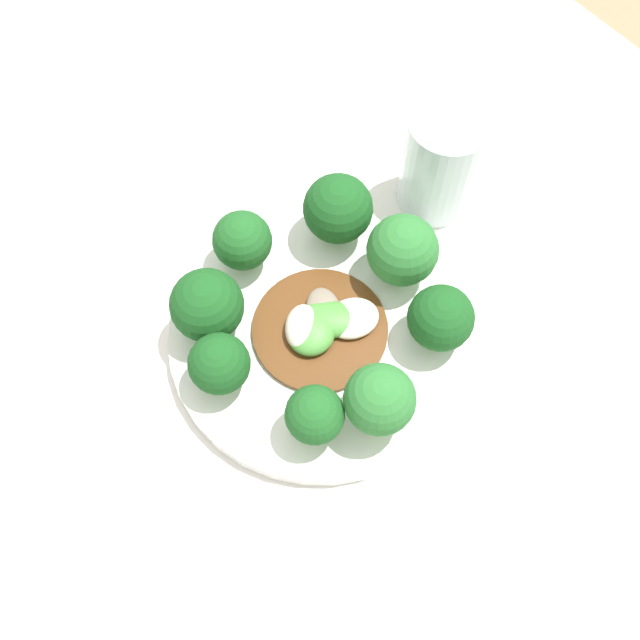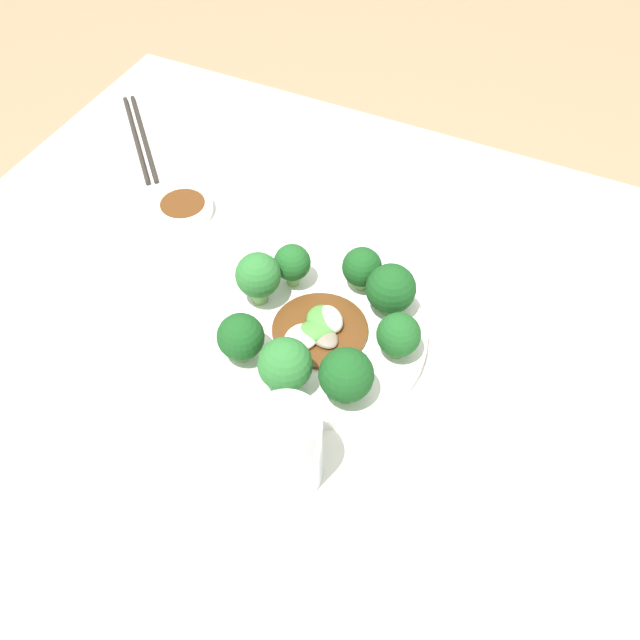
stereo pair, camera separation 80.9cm
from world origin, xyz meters
name	(u,v)px [view 1 (the left image)]	position (x,y,z in m)	size (l,w,h in m)	color
ground_plane	(322,507)	(0.00, 0.00, 0.00)	(8.00, 8.00, 0.00)	#9E8460
table	(323,446)	(0.00, 0.00, 0.35)	(1.10, 0.91, 0.71)	silver
plate	(320,335)	(-0.01, 0.01, 0.72)	(0.25, 0.25, 0.02)	white
broccoli_south	(402,251)	(-0.01, -0.08, 0.76)	(0.06, 0.06, 0.07)	#70A356
broccoli_northeast	(207,306)	(0.05, 0.08, 0.76)	(0.06, 0.06, 0.07)	#70A356
broccoli_southeast	(338,209)	(0.06, -0.06, 0.76)	(0.06, 0.06, 0.07)	#70A356
broccoli_east	(242,241)	(0.09, 0.02, 0.76)	(0.05, 0.05, 0.06)	#70A356
broccoli_north	(219,364)	(0.01, 0.10, 0.76)	(0.05, 0.05, 0.06)	#89B76B
broccoli_west	(380,400)	(-0.09, 0.02, 0.76)	(0.05, 0.05, 0.07)	#70A356
broccoli_northwest	(315,415)	(-0.07, 0.07, 0.76)	(0.04, 0.04, 0.06)	#7AAD5B
broccoli_southwest	(441,319)	(-0.07, -0.06, 0.76)	(0.05, 0.05, 0.06)	#89B76B
stirfry_center	(322,326)	(-0.01, 0.01, 0.73)	(0.11, 0.11, 0.02)	#5B3314
drinking_glass	(442,162)	(0.04, -0.16, 0.76)	(0.07, 0.07, 0.10)	silver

